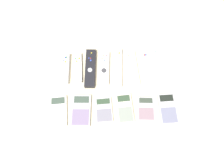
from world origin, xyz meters
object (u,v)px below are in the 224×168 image
Objects in this scene: remote_0 at (64,69)px; remote_5 at (131,67)px; remote_3 at (104,68)px; calculator_5 at (168,109)px; calculator_3 at (125,108)px; remote_4 at (117,67)px; calculator_1 at (81,110)px; calculator_4 at (146,109)px; remote_7 at (158,66)px; calculator_0 at (58,111)px; remote_2 at (90,68)px; remote_6 at (144,65)px; calculator_2 at (104,110)px; remote_1 at (77,68)px.

remote_5 is at bearing 0.46° from remote_0.
calculator_5 is at bearing -34.46° from remote_3.
remote_3 is 1.30× the size of calculator_3.
remote_0 is at bearing 154.20° from calculator_5.
remote_4 reaches higher than calculator_1.
remote_5 reaches higher than calculator_4.
remote_7 is (0.27, 0.00, -0.00)m from remote_3.
calculator_0 is (-0.22, -0.21, -0.00)m from remote_3.
remote_2 is at bearing 51.99° from calculator_0.
calculator_0 is 1.04× the size of calculator_3.
remote_4 is 1.07× the size of remote_6.
remote_7 is at bearing 73.46° from calculator_4.
remote_5 is at bearing 73.95° from calculator_3.
remote_3 is (0.07, 0.00, -0.00)m from remote_2.
calculator_5 reaches higher than calculator_2.
remote_5 is at bearing 2.90° from remote_2.
calculator_5 is (0.29, -0.22, -0.00)m from remote_3.
remote_4 is 1.06× the size of remote_5.
remote_2 is 0.34m from remote_7.
remote_5 is at bearing 43.40° from calculator_1.
remote_4 reaches higher than calculator_2.
remote_5 is 1.38× the size of calculator_5.
calculator_5 is (0.22, -0.22, -0.00)m from remote_4.
calculator_2 is at bearing -127.46° from remote_5.
calculator_2 is (-0.07, -0.22, -0.00)m from remote_4.
calculator_1 is (0.09, -0.21, -0.00)m from remote_0.
remote_1 is at bearing -179.57° from remote_3.
calculator_3 reaches higher than calculator_0.
calculator_0 is 0.50m from calculator_5.
calculator_4 is at bearing -46.22° from remote_3.
calculator_5 reaches higher than calculator_0.
calculator_4 is (0.39, -0.22, -0.00)m from remote_0.
calculator_0 is at bearing -177.97° from calculator_1.
calculator_1 is 0.40m from calculator_5.
remote_0 is 0.27m from remote_4.
remote_2 is 0.33m from calculator_4.
remote_6 is 0.92× the size of remote_7.
remote_4 is at bearing 34.24° from calculator_0.
remote_3 is 0.23m from calculator_3.
remote_1 is 0.07m from remote_2.
remote_2 is 0.07m from remote_3.
remote_4 is at bearing 122.29° from calculator_4.
remote_3 reaches higher than calculator_0.
remote_0 reaches higher than calculator_5.
remote_0 is 0.81× the size of remote_5.
remote_4 is 1.82× the size of calculator_4.
calculator_2 is at bearing -143.78° from remote_7.
remote_4 is 1.41× the size of calculator_1.
calculator_4 is (0.19, -0.00, 0.00)m from calculator_2.
calculator_3 is (0.16, -0.21, -0.00)m from remote_2.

